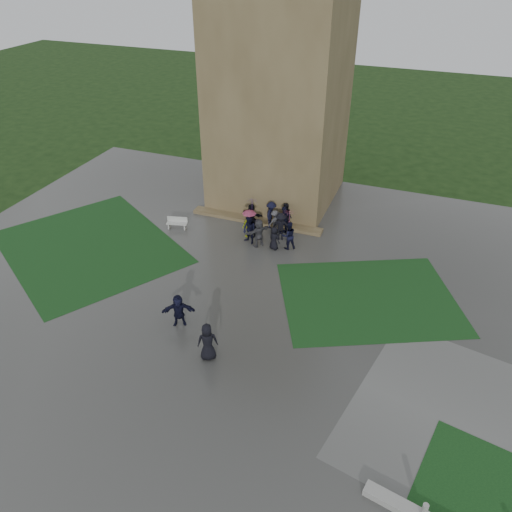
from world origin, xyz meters
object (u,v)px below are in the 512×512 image
(tower, at_px, (281,68))
(pedestrian_near, at_px, (208,342))
(bench, at_px, (177,223))
(pedestrian_mid, at_px, (179,310))

(tower, height_order, pedestrian_near, tower)
(bench, distance_m, pedestrian_near, 12.23)
(tower, relative_size, pedestrian_near, 9.42)
(bench, bearing_deg, pedestrian_mid, -74.33)
(tower, bearing_deg, bench, -122.95)
(tower, distance_m, pedestrian_mid, 17.40)
(tower, height_order, pedestrian_mid, tower)
(pedestrian_near, bearing_deg, pedestrian_mid, -63.07)
(tower, xyz_separation_m, bench, (-4.53, -6.99, -8.58))
(bench, bearing_deg, pedestrian_near, -68.43)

